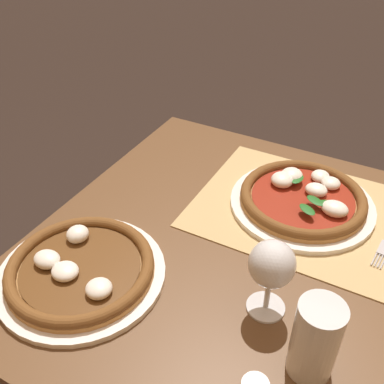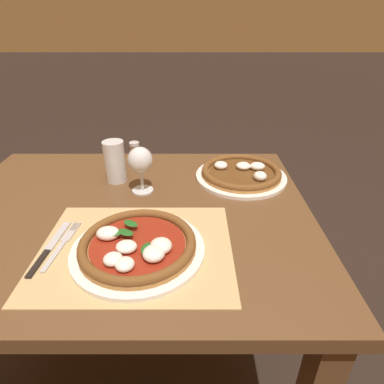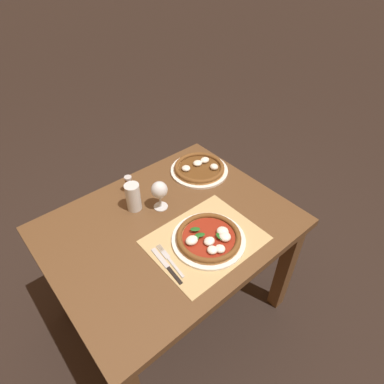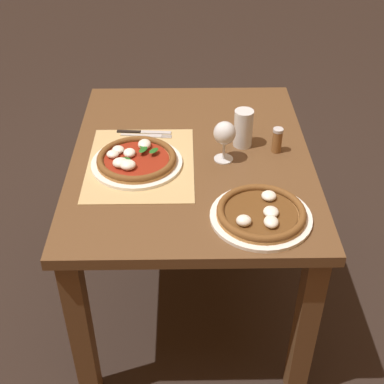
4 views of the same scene
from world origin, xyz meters
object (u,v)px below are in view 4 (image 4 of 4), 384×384
pizza_near (136,160)px  knife (144,132)px  pint_glass (243,129)px  pepper_shaker (277,140)px  pizza_far (261,214)px  fork (147,136)px  wine_glass (225,135)px

pizza_near → knife: size_ratio=1.53×
pint_glass → pepper_shaker: bearing=68.2°
pizza_near → pizza_far: pizza_near is taller
fork → pepper_shaker: size_ratio=2.07×
wine_glass → fork: size_ratio=0.77×
pizza_near → pepper_shaker: (-0.08, 0.52, 0.03)m
pepper_shaker → pizza_near: bearing=-80.8°
pizza_far → wine_glass: (-0.34, -0.10, 0.09)m
pizza_near → pepper_shaker: size_ratio=3.39×
knife → pizza_near: bearing=-4.1°
wine_glass → pint_glass: wine_glass is taller
pizza_near → fork: pizza_near is taller
pizza_far → fork: size_ratio=1.61×
pint_glass → pepper_shaker: (0.05, 0.12, -0.02)m
pizza_far → fork: 0.64m
pint_glass → knife: pint_glass is taller
pizza_near → pizza_far: bearing=53.2°
pizza_far → pepper_shaker: 0.41m
fork → pepper_shaker: 0.51m
fork → pint_glass: bearing=80.1°
pizza_far → pint_glass: 0.45m
pizza_near → pepper_shaker: pepper_shaker is taller
pint_glass → fork: (-0.06, -0.37, -0.06)m
pizza_far → pint_glass: bearing=-177.6°
pizza_near → pizza_far: 0.52m
pizza_far → wine_glass: wine_glass is taller
pizza_near → pint_glass: (-0.13, 0.40, 0.05)m
fork → knife: size_ratio=0.93×
wine_glass → pint_glass: size_ratio=1.07×
wine_glass → knife: 0.37m
knife → fork: bearing=22.3°
pint_glass → fork: size_ratio=0.72×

